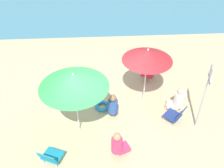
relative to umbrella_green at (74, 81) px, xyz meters
name	(u,v)px	position (x,y,z in m)	size (l,w,h in m)	color
ground_plane	(99,120)	(0.63, 0.35, -1.89)	(40.00, 40.00, 0.00)	#CCB789
umbrella_green	(74,81)	(0.00, 0.00, 0.00)	(1.90, 1.90, 2.13)	silver
umbrella_red	(148,55)	(2.19, 1.26, -0.07)	(1.59, 1.59, 2.05)	silver
beach_chair_a	(149,71)	(2.62, 2.55, -1.55)	(0.68, 0.74, 0.66)	red
beach_chair_b	(176,115)	(3.02, 0.14, -1.58)	(0.73, 0.73, 0.63)	navy
beach_chair_c	(50,157)	(-0.69, -1.15, -1.60)	(0.68, 0.68, 0.56)	teal
person_a	(178,100)	(3.19, 0.67, -1.43)	(0.56, 0.42, 0.93)	silver
person_b	(119,145)	(1.12, -1.00, -1.45)	(0.55, 0.44, 0.89)	#DB3866
person_c	(113,105)	(1.06, 0.51, -1.40)	(0.33, 0.56, 0.94)	#2D519E
warning_sign	(206,89)	(3.63, -0.06, -0.40)	(0.18, 0.47, 2.27)	#ADADB2
swim_ring	(102,106)	(0.74, 0.96, -1.83)	(0.51, 0.51, 0.12)	#238CD8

